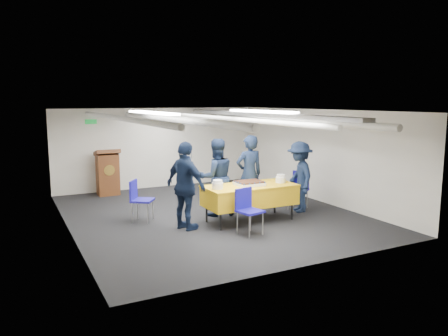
{
  "coord_description": "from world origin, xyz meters",
  "views": [
    {
      "loc": [
        -4.02,
        -8.63,
        2.52
      ],
      "look_at": [
        0.25,
        -0.2,
        1.05
      ],
      "focal_mm": 35.0,
      "sensor_mm": 36.0,
      "label": 1
    }
  ],
  "objects_px": {
    "podium": "(108,172)",
    "sailor_c": "(186,186)",
    "sailor_b": "(216,177)",
    "sheet_cake": "(249,183)",
    "serving_table": "(250,195)",
    "sailor_a": "(249,174)",
    "chair_near": "(247,206)",
    "chair_right": "(299,186)",
    "sailor_d": "(299,177)",
    "chair_left": "(138,196)"
  },
  "relations": [
    {
      "from": "serving_table",
      "to": "sailor_d",
      "type": "height_order",
      "value": "sailor_d"
    },
    {
      "from": "podium",
      "to": "sailor_a",
      "type": "bearing_deg",
      "value": -53.73
    },
    {
      "from": "podium",
      "to": "sheet_cake",
      "type": "bearing_deg",
      "value": -62.62
    },
    {
      "from": "sailor_b",
      "to": "sailor_d",
      "type": "relative_size",
      "value": 1.06
    },
    {
      "from": "sheet_cake",
      "to": "chair_near",
      "type": "relative_size",
      "value": 0.65
    },
    {
      "from": "podium",
      "to": "sailor_a",
      "type": "relative_size",
      "value": 0.71
    },
    {
      "from": "chair_near",
      "to": "chair_right",
      "type": "height_order",
      "value": "same"
    },
    {
      "from": "sailor_b",
      "to": "podium",
      "type": "bearing_deg",
      "value": -54.68
    },
    {
      "from": "podium",
      "to": "sailor_d",
      "type": "relative_size",
      "value": 0.78
    },
    {
      "from": "podium",
      "to": "sailor_c",
      "type": "height_order",
      "value": "sailor_c"
    },
    {
      "from": "chair_right",
      "to": "podium",
      "type": "bearing_deg",
      "value": 136.51
    },
    {
      "from": "chair_near",
      "to": "sailor_a",
      "type": "relative_size",
      "value": 0.49
    },
    {
      "from": "chair_right",
      "to": "sailor_d",
      "type": "distance_m",
      "value": 0.42
    },
    {
      "from": "sheet_cake",
      "to": "chair_right",
      "type": "relative_size",
      "value": 0.65
    },
    {
      "from": "podium",
      "to": "sailor_c",
      "type": "bearing_deg",
      "value": -80.1
    },
    {
      "from": "chair_right",
      "to": "sailor_b",
      "type": "xyz_separation_m",
      "value": [
        -2.02,
        0.31,
        0.32
      ]
    },
    {
      "from": "sailor_a",
      "to": "podium",
      "type": "bearing_deg",
      "value": -51.71
    },
    {
      "from": "chair_left",
      "to": "sailor_b",
      "type": "xyz_separation_m",
      "value": [
        1.66,
        -0.3,
        0.32
      ]
    },
    {
      "from": "sailor_d",
      "to": "serving_table",
      "type": "bearing_deg",
      "value": -64.93
    },
    {
      "from": "chair_right",
      "to": "chair_left",
      "type": "relative_size",
      "value": 1.0
    },
    {
      "from": "serving_table",
      "to": "chair_right",
      "type": "relative_size",
      "value": 2.23
    },
    {
      "from": "chair_near",
      "to": "sailor_b",
      "type": "xyz_separation_m",
      "value": [
        0.07,
        1.48,
        0.32
      ]
    },
    {
      "from": "serving_table",
      "to": "chair_near",
      "type": "xyz_separation_m",
      "value": [
        -0.48,
        -0.73,
        -0.03
      ]
    },
    {
      "from": "serving_table",
      "to": "sailor_d",
      "type": "bearing_deg",
      "value": 7.88
    },
    {
      "from": "podium",
      "to": "sailor_d",
      "type": "bearing_deg",
      "value": -46.98
    },
    {
      "from": "sailor_a",
      "to": "sailor_c",
      "type": "xyz_separation_m",
      "value": [
        -1.76,
        -0.58,
        -0.01
      ]
    },
    {
      "from": "chair_right",
      "to": "sheet_cake",
      "type": "bearing_deg",
      "value": -163.67
    },
    {
      "from": "sheet_cake",
      "to": "chair_left",
      "type": "height_order",
      "value": "chair_left"
    },
    {
      "from": "serving_table",
      "to": "sheet_cake",
      "type": "distance_m",
      "value": 0.26
    },
    {
      "from": "chair_left",
      "to": "sailor_c",
      "type": "bearing_deg",
      "value": -56.27
    },
    {
      "from": "serving_table",
      "to": "sailor_b",
      "type": "relative_size",
      "value": 1.14
    },
    {
      "from": "sheet_cake",
      "to": "sailor_b",
      "type": "relative_size",
      "value": 0.33
    },
    {
      "from": "sailor_d",
      "to": "chair_left",
      "type": "bearing_deg",
      "value": -86.54
    },
    {
      "from": "sailor_a",
      "to": "sailor_b",
      "type": "height_order",
      "value": "sailor_a"
    },
    {
      "from": "chair_right",
      "to": "chair_left",
      "type": "distance_m",
      "value": 3.74
    },
    {
      "from": "podium",
      "to": "sailor_b",
      "type": "distance_m",
      "value": 3.62
    },
    {
      "from": "serving_table",
      "to": "sailor_a",
      "type": "bearing_deg",
      "value": 61.23
    },
    {
      "from": "sheet_cake",
      "to": "chair_left",
      "type": "relative_size",
      "value": 0.65
    },
    {
      "from": "sailor_d",
      "to": "sailor_c",
      "type": "bearing_deg",
      "value": -69.84
    },
    {
      "from": "serving_table",
      "to": "sailor_a",
      "type": "height_order",
      "value": "sailor_a"
    },
    {
      "from": "chair_near",
      "to": "sailor_c",
      "type": "height_order",
      "value": "sailor_c"
    },
    {
      "from": "sheet_cake",
      "to": "sailor_a",
      "type": "xyz_separation_m",
      "value": [
        0.38,
        0.66,
        0.06
      ]
    },
    {
      "from": "chair_left",
      "to": "chair_right",
      "type": "bearing_deg",
      "value": -9.31
    },
    {
      "from": "sheet_cake",
      "to": "podium",
      "type": "bearing_deg",
      "value": 117.38
    },
    {
      "from": "sailor_a",
      "to": "chair_left",
      "type": "bearing_deg",
      "value": -7.83
    },
    {
      "from": "chair_right",
      "to": "sailor_d",
      "type": "relative_size",
      "value": 0.54
    },
    {
      "from": "podium",
      "to": "sailor_b",
      "type": "xyz_separation_m",
      "value": [
        1.68,
        -3.2,
        0.24
      ]
    },
    {
      "from": "serving_table",
      "to": "chair_right",
      "type": "distance_m",
      "value": 1.66
    },
    {
      "from": "chair_left",
      "to": "sailor_d",
      "type": "xyz_separation_m",
      "value": [
        3.49,
        -0.85,
        0.27
      ]
    },
    {
      "from": "chair_near",
      "to": "sailor_c",
      "type": "bearing_deg",
      "value": 140.16
    }
  ]
}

